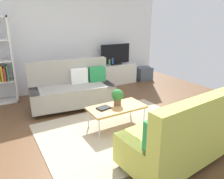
{
  "coord_description": "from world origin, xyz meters",
  "views": [
    {
      "loc": [
        -1.91,
        -3.3,
        2.03
      ],
      "look_at": [
        0.19,
        0.29,
        0.65
      ],
      "focal_mm": 34.37,
      "sensor_mm": 36.0,
      "label": 1
    }
  ],
  "objects_px": {
    "tv": "(115,55)",
    "couch_green": "(185,134)",
    "couch_beige": "(72,89)",
    "potted_plant": "(117,96)",
    "vase_0": "(98,63)",
    "coffee_table": "(117,108)",
    "bottle_1": "(113,61)",
    "storage_trunk": "(144,74)",
    "tv_console": "(115,74)",
    "bottle_0": "(109,62)",
    "vase_1": "(103,63)",
    "table_book_0": "(104,108)"
  },
  "relations": [
    {
      "from": "vase_0",
      "to": "tv",
      "type": "bearing_deg",
      "value": -6.88
    },
    {
      "from": "tv",
      "to": "vase_1",
      "type": "xyz_separation_m",
      "value": [
        -0.41,
        0.07,
        -0.22
      ]
    },
    {
      "from": "couch_beige",
      "to": "vase_1",
      "type": "xyz_separation_m",
      "value": [
        1.44,
        1.15,
        0.28
      ]
    },
    {
      "from": "bottle_0",
      "to": "storage_trunk",
      "type": "bearing_deg",
      "value": -2.58
    },
    {
      "from": "tv_console",
      "to": "potted_plant",
      "type": "relative_size",
      "value": 4.35
    },
    {
      "from": "table_book_0",
      "to": "tv_console",
      "type": "bearing_deg",
      "value": 54.82
    },
    {
      "from": "couch_green",
      "to": "tv_console",
      "type": "relative_size",
      "value": 1.4
    },
    {
      "from": "vase_0",
      "to": "vase_1",
      "type": "xyz_separation_m",
      "value": [
        0.17,
        0.0,
        0.01
      ]
    },
    {
      "from": "vase_1",
      "to": "bottle_1",
      "type": "height_order",
      "value": "bottle_1"
    },
    {
      "from": "couch_beige",
      "to": "table_book_0",
      "type": "height_order",
      "value": "couch_beige"
    },
    {
      "from": "couch_green",
      "to": "bottle_0",
      "type": "bearing_deg",
      "value": 71.35
    },
    {
      "from": "potted_plant",
      "to": "vase_0",
      "type": "height_order",
      "value": "vase_0"
    },
    {
      "from": "couch_beige",
      "to": "potted_plant",
      "type": "xyz_separation_m",
      "value": [
        0.43,
        -1.35,
        0.16
      ]
    },
    {
      "from": "coffee_table",
      "to": "vase_1",
      "type": "xyz_separation_m",
      "value": [
        1.07,
        2.57,
        0.34
      ]
    },
    {
      "from": "couch_beige",
      "to": "table_book_0",
      "type": "distance_m",
      "value": 1.38
    },
    {
      "from": "storage_trunk",
      "to": "table_book_0",
      "type": "xyz_separation_m",
      "value": [
        -2.84,
        -2.37,
        0.21
      ]
    },
    {
      "from": "coffee_table",
      "to": "table_book_0",
      "type": "height_order",
      "value": "table_book_0"
    },
    {
      "from": "storage_trunk",
      "to": "vase_0",
      "type": "distance_m",
      "value": 1.76
    },
    {
      "from": "coffee_table",
      "to": "tv_console",
      "type": "xyz_separation_m",
      "value": [
        1.48,
        2.52,
        -0.07
      ]
    },
    {
      "from": "couch_beige",
      "to": "vase_1",
      "type": "height_order",
      "value": "couch_beige"
    },
    {
      "from": "tv_console",
      "to": "tv",
      "type": "distance_m",
      "value": 0.63
    },
    {
      "from": "vase_0",
      "to": "coffee_table",
      "type": "bearing_deg",
      "value": -109.33
    },
    {
      "from": "couch_green",
      "to": "storage_trunk",
      "type": "distance_m",
      "value": 4.48
    },
    {
      "from": "tv",
      "to": "couch_green",
      "type": "bearing_deg",
      "value": -106.92
    },
    {
      "from": "couch_beige",
      "to": "bottle_0",
      "type": "relative_size",
      "value": 10.41
    },
    {
      "from": "couch_beige",
      "to": "potted_plant",
      "type": "height_order",
      "value": "couch_beige"
    },
    {
      "from": "potted_plant",
      "to": "tv_console",
      "type": "bearing_deg",
      "value": 59.85
    },
    {
      "from": "couch_green",
      "to": "vase_1",
      "type": "distance_m",
      "value": 4.08
    },
    {
      "from": "couch_beige",
      "to": "bottle_0",
      "type": "bearing_deg",
      "value": -139.69
    },
    {
      "from": "coffee_table",
      "to": "tv_console",
      "type": "height_order",
      "value": "tv_console"
    },
    {
      "from": "table_book_0",
      "to": "bottle_1",
      "type": "bearing_deg",
      "value": 56.23
    },
    {
      "from": "bottle_1",
      "to": "storage_trunk",
      "type": "bearing_deg",
      "value": -2.82
    },
    {
      "from": "coffee_table",
      "to": "vase_0",
      "type": "distance_m",
      "value": 2.74
    },
    {
      "from": "couch_beige",
      "to": "table_book_0",
      "type": "xyz_separation_m",
      "value": [
        0.11,
        -1.37,
        -0.01
      ]
    },
    {
      "from": "couch_beige",
      "to": "tv",
      "type": "distance_m",
      "value": 2.21
    },
    {
      "from": "storage_trunk",
      "to": "bottle_0",
      "type": "relative_size",
      "value": 2.72
    },
    {
      "from": "couch_green",
      "to": "bottle_1",
      "type": "relative_size",
      "value": 8.62
    },
    {
      "from": "couch_beige",
      "to": "storage_trunk",
      "type": "distance_m",
      "value": 3.13
    },
    {
      "from": "couch_beige",
      "to": "tv_console",
      "type": "xyz_separation_m",
      "value": [
        1.86,
        1.1,
        -0.13
      ]
    },
    {
      "from": "potted_plant",
      "to": "vase_0",
      "type": "xyz_separation_m",
      "value": [
        0.84,
        2.5,
        0.12
      ]
    },
    {
      "from": "table_book_0",
      "to": "coffee_table",
      "type": "bearing_deg",
      "value": -9.51
    },
    {
      "from": "potted_plant",
      "to": "bottle_0",
      "type": "xyz_separation_m",
      "value": [
        1.19,
        2.41,
        0.13
      ]
    },
    {
      "from": "coffee_table",
      "to": "bottle_0",
      "type": "bearing_deg",
      "value": 63.21
    },
    {
      "from": "potted_plant",
      "to": "vase_1",
      "type": "xyz_separation_m",
      "value": [
        1.01,
        2.5,
        0.13
      ]
    },
    {
      "from": "vase_0",
      "to": "tv_console",
      "type": "bearing_deg",
      "value": -4.93
    },
    {
      "from": "storage_trunk",
      "to": "vase_1",
      "type": "bearing_deg",
      "value": 174.34
    },
    {
      "from": "storage_trunk",
      "to": "bottle_0",
      "type": "height_order",
      "value": "bottle_0"
    },
    {
      "from": "couch_green",
      "to": "tv_console",
      "type": "xyz_separation_m",
      "value": [
        1.19,
        3.94,
        -0.13
      ]
    },
    {
      "from": "tv_console",
      "to": "potted_plant",
      "type": "height_order",
      "value": "potted_plant"
    },
    {
      "from": "tv",
      "to": "vase_1",
      "type": "bearing_deg",
      "value": 170.39
    }
  ]
}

